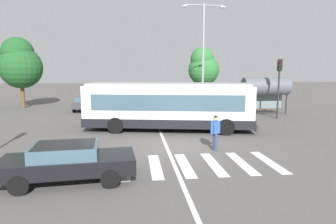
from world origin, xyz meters
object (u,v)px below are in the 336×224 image
Objects in this scene: traffic_light_far_corner at (279,79)px; twin_arm_street_lamp at (203,48)px; parked_car_charcoal at (86,102)px; bus_stop_shelter at (266,87)px; parked_car_teal at (169,102)px; parked_car_blue at (196,101)px; background_tree_left at (20,63)px; background_tree_right at (203,67)px; foreground_sedan at (68,161)px; parked_car_red at (143,102)px; city_transit_bus at (168,106)px; pedestrian_crossing_street at (215,131)px; parked_car_silver at (115,103)px.

twin_arm_street_lamp reaches higher than traffic_light_far_corner.
parked_car_charcoal is 1.10× the size of bus_stop_shelter.
parked_car_teal and parked_car_blue have the same top height.
background_tree_right is at bearing 11.96° from background_tree_left.
twin_arm_street_lamp reaches higher than background_tree_left.
foreground_sedan is 18.24m from traffic_light_far_corner.
bus_stop_shelter is (0.06, 2.39, -0.75)m from traffic_light_far_corner.
bus_stop_shelter is 6.58m from twin_arm_street_lamp.
background_tree_left reaches higher than background_tree_right.
parked_car_red is 0.47× the size of twin_arm_street_lamp.
parked_car_red is at bearing 157.47° from bus_stop_shelter.
city_transit_bus is 2.68× the size of bus_stop_shelter.
foreground_sedan is at bearing -139.28° from traffic_light_far_corner.
pedestrian_crossing_street is 0.42× the size of bus_stop_shelter.
parked_car_silver is at bearing 88.49° from foreground_sedan.
parked_car_teal is at bearing 91.61° from pedestrian_crossing_street.
parked_car_red is at bearing -13.08° from background_tree_left.
city_transit_bus is at bearing 61.66° from foreground_sedan.
city_transit_bus is at bearing -111.84° from parked_car_blue.
parked_car_red and parked_car_teal have the same top height.
parked_car_charcoal is 10.94m from parked_car_blue.
parked_car_teal is 2.78m from parked_car_blue.
city_transit_bus is 10.76m from parked_car_silver.
traffic_light_far_corner reaches higher than bus_stop_shelter.
background_tree_left is (-15.00, 3.10, 3.81)m from parked_car_teal.
parked_car_silver is (2.90, -0.50, 0.00)m from parked_car_charcoal.
city_transit_bus is 1.12× the size of twin_arm_street_lamp.
twin_arm_street_lamp is at bearing -12.10° from parked_car_charcoal.
foreground_sedan is 18.26m from parked_car_silver.
background_tree_right reaches higher than parked_car_charcoal.
parked_car_teal is 10.61m from traffic_light_far_corner.
foreground_sedan is 1.03× the size of parked_car_teal.
parked_car_silver is 1.01× the size of parked_car_blue.
background_tree_left is at bearing -168.04° from background_tree_right.
parked_car_red is 0.98× the size of traffic_light_far_corner.
parked_car_blue is 18.45m from background_tree_left.
background_tree_right is (20.20, 4.28, -0.27)m from background_tree_left.
background_tree_right is at bearing 103.79° from bus_stop_shelter.
traffic_light_far_corner is 1.15× the size of bus_stop_shelter.
parked_car_teal is 9.69m from background_tree_right.
parked_car_blue is at bearing 65.14° from foreground_sedan.
twin_arm_street_lamp is (2.91, -2.00, 5.17)m from parked_car_teal.
pedestrian_crossing_street is at bearing -69.21° from parked_car_silver.
foreground_sedan is 18.90m from parked_car_charcoal.
foreground_sedan is at bearing -114.86° from parked_car_blue.
parked_car_red is at bearing 175.42° from parked_car_teal.
parked_car_silver is at bearing -178.68° from parked_car_teal.
city_transit_bus is 12.55m from parked_car_charcoal.
parked_car_blue is (4.04, 10.09, -0.82)m from city_transit_bus.
parked_car_teal is (8.15, -0.38, 0.00)m from parked_car_charcoal.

